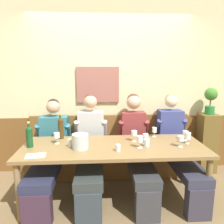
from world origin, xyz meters
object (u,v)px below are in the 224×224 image
Objects in this scene: wine_glass_center_rear at (185,134)px; wine_glass_center_front at (134,134)px; water_tumbler_center at (70,143)px; wine_bottle_clear_water at (61,128)px; person_center_left_seat at (177,143)px; wine_glass_by_bottle at (154,130)px; potted_plant at (211,98)px; wine_glass_mid_right at (57,136)px; person_right_seat at (50,148)px; wine_bottle_amber_mid at (29,136)px; wine_glass_near_bucket at (140,140)px; wine_glass_left_end at (181,139)px; water_tumbler_right at (147,143)px; water_tumbler_left at (118,148)px; person_center_right_seat at (137,143)px; wine_glass_right_end at (188,136)px; wall_bench at (111,158)px; dining_table at (114,151)px; person_left_seat at (90,145)px; wine_glass_mid_left at (146,137)px; ice_bucket at (80,141)px.

wine_glass_center_front is (-0.69, -0.00, 0.02)m from wine_glass_center_rear.
wine_bottle_clear_water is at bearing 115.84° from water_tumbler_center.
person_center_left_seat is 9.76× the size of wine_glass_by_bottle.
person_center_left_seat is 3.09× the size of potted_plant.
person_right_seat is at bearing 124.67° from wine_glass_mid_right.
wine_glass_near_bucket is at bearing -4.76° from wine_bottle_amber_mid.
wine_glass_left_end is 1.42× the size of water_tumbler_right.
person_right_seat is 3.06× the size of potted_plant.
water_tumbler_left is (-0.27, -0.09, -0.06)m from wine_glass_near_bucket.
water_tumbler_left is (-0.90, -0.54, 0.15)m from person_center_left_seat.
wine_glass_center_rear reaches higher than water_tumbler_right.
wine_glass_near_bucket is at bearing -159.24° from wine_glass_center_rear.
wine_bottle_amber_mid is (-1.37, -0.33, 0.23)m from person_center_right_seat.
wine_glass_right_end is 1.80× the size of water_tumbler_left.
wine_glass_left_end is (1.51, -0.42, -0.06)m from wine_bottle_clear_water.
wall_bench reaches higher than wine_glass_center_front.
dining_table is 1.04m from wine_bottle_amber_mid.
water_tumbler_right is (0.12, -0.20, -0.06)m from wine_glass_center_front.
wine_bottle_amber_mid is (-1.02, 0.01, 0.22)m from dining_table.
wine_glass_center_rear is at bearing -136.40° from potted_plant.
wine_glass_center_rear is 0.99m from water_tumbler_left.
person_center_left_seat is at bearing 17.16° from wine_glass_center_front.
wine_glass_right_end is (0.01, -0.33, 0.20)m from person_center_left_seat.
person_left_seat is 10.30× the size of wine_glass_mid_left.
wine_glass_left_end is 0.94× the size of wine_glass_right_end.
wine_glass_left_end is at bearing -44.49° from wall_bench.
person_right_seat reaches higher than water_tumbler_center.
wall_bench reaches higher than wine_glass_right_end.
dining_table is at bearing -155.11° from potted_plant.
wine_bottle_clear_water is at bearing 157.05° from wine_glass_near_bucket.
dining_table is 5.38× the size of potted_plant.
ice_bucket is 2.18m from potted_plant.
water_tumbler_left is at bearing -35.23° from wine_bottle_clear_water.
person_right_seat is (-0.86, -0.38, 0.32)m from wall_bench.
person_right_seat is (-0.86, 0.32, -0.06)m from dining_table.
water_tumbler_left is (0.75, -0.31, -0.06)m from wine_glass_mid_right.
person_center_left_seat is 8.78× the size of wine_glass_near_bucket.
wine_glass_near_bucket is 0.51m from wine_glass_by_bottle.
person_left_seat is 3.76× the size of wine_bottle_clear_water.
wine_glass_left_end is at bearing -3.46° from water_tumbler_center.
person_right_seat reaches higher than wine_glass_center_front.
wine_glass_right_end is at bearing 0.19° from wine_bottle_amber_mid.
ice_bucket is at bearing 179.18° from wine_glass_left_end.
wine_glass_mid_right is (-0.72, -0.58, 0.56)m from wall_bench.
wine_glass_near_bucket reaches higher than wine_glass_by_bottle.
wine_glass_center_front is 1.48m from potted_plant.
wine_glass_mid_left is 1.31× the size of water_tumbler_center.
person_left_seat is 10.23× the size of wine_glass_center_rear.
wine_bottle_amber_mid is at bearing 177.28° from water_tumbler_right.
wine_glass_mid_left is at bearing -13.90° from wine_bottle_clear_water.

